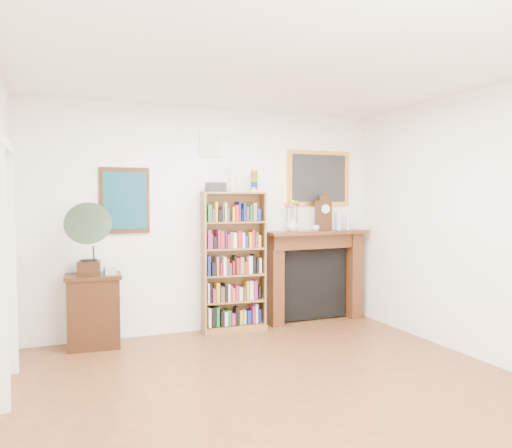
{
  "coord_description": "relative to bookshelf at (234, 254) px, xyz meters",
  "views": [
    {
      "loc": [
        -1.8,
        -3.57,
        1.68
      ],
      "look_at": [
        0.27,
        1.6,
        1.39
      ],
      "focal_mm": 35.0,
      "sensor_mm": 36.0,
      "label": 1
    }
  ],
  "objects": [
    {
      "name": "side_cabinet",
      "position": [
        -1.7,
        -0.07,
        -0.57
      ],
      "size": [
        0.63,
        0.48,
        0.82
      ],
      "primitive_type": "cube",
      "rotation": [
        0.0,
        0.0,
        -0.06
      ],
      "color": "black",
      "rests_on": "floor"
    },
    {
      "name": "fireplace",
      "position": [
        1.19,
        0.06,
        -0.25
      ],
      "size": [
        1.48,
        0.42,
        1.24
      ],
      "rotation": [
        0.0,
        0.0,
        0.05
      ],
      "color": "#492311",
      "rests_on": "floor"
    },
    {
      "name": "room",
      "position": [
        -0.26,
        -2.33,
        0.42
      ],
      "size": [
        4.51,
        5.01,
        2.81
      ],
      "color": "brown",
      "rests_on": "ground"
    },
    {
      "name": "bottle_right",
      "position": [
        1.69,
        0.03,
        0.36
      ],
      "size": [
        0.06,
        0.06,
        0.2
      ],
      "primitive_type": "cylinder",
      "color": "silver",
      "rests_on": "fireplace"
    },
    {
      "name": "cd_stack",
      "position": [
        -1.52,
        -0.18,
        -0.12
      ],
      "size": [
        0.13,
        0.13,
        0.08
      ],
      "primitive_type": "cube",
      "rotation": [
        0.0,
        0.0,
        0.08
      ],
      "color": "silver",
      "rests_on": "side_cabinet"
    },
    {
      "name": "gilt_painting",
      "position": [
        1.29,
        0.14,
        0.97
      ],
      "size": [
        0.95,
        0.04,
        0.75
      ],
      "color": "gold",
      "rests_on": "back_wall"
    },
    {
      "name": "teal_poster",
      "position": [
        -1.31,
        0.14,
        0.67
      ],
      "size": [
        0.58,
        0.04,
        0.78
      ],
      "color": "black",
      "rests_on": "back_wall"
    },
    {
      "name": "gramophone",
      "position": [
        -1.74,
        -0.17,
        0.3
      ],
      "size": [
        0.56,
        0.67,
        0.81
      ],
      "rotation": [
        0.0,
        0.0,
        -0.12
      ],
      "color": "black",
      "rests_on": "side_cabinet"
    },
    {
      "name": "small_picture",
      "position": [
        -0.26,
        0.14,
        1.37
      ],
      "size": [
        0.26,
        0.04,
        0.3
      ],
      "color": "white",
      "rests_on": "back_wall"
    },
    {
      "name": "flower_vase",
      "position": [
        0.81,
        -0.01,
        0.35
      ],
      "size": [
        0.22,
        0.22,
        0.17
      ],
      "primitive_type": "imported",
      "rotation": [
        0.0,
        0.0,
        -0.39
      ],
      "color": "silver",
      "rests_on": "fireplace"
    },
    {
      "name": "mantel_clock",
      "position": [
        1.28,
        -0.0,
        0.49
      ],
      "size": [
        0.21,
        0.13,
        0.47
      ],
      "rotation": [
        0.0,
        0.0,
        -0.05
      ],
      "color": "black",
      "rests_on": "fireplace"
    },
    {
      "name": "door_casing",
      "position": [
        -2.47,
        -1.13,
        0.28
      ],
      "size": [
        0.08,
        1.02,
        2.17
      ],
      "color": "white",
      "rests_on": "left_wall"
    },
    {
      "name": "bottle_left",
      "position": [
        1.53,
        0.02,
        0.38
      ],
      "size": [
        0.07,
        0.07,
        0.24
      ],
      "primitive_type": "cylinder",
      "color": "silver",
      "rests_on": "fireplace"
    },
    {
      "name": "teacup",
      "position": [
        1.14,
        -0.04,
        0.3
      ],
      "size": [
        0.12,
        0.12,
        0.08
      ],
      "primitive_type": "imported",
      "rotation": [
        0.0,
        0.0,
        -0.34
      ],
      "color": "silver",
      "rests_on": "fireplace"
    },
    {
      "name": "bookshelf",
      "position": [
        0.0,
        0.0,
        0.0
      ],
      "size": [
        0.84,
        0.36,
        2.02
      ],
      "rotation": [
        0.0,
        0.0,
        -0.1
      ],
      "color": "brown",
      "rests_on": "floor"
    }
  ]
}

